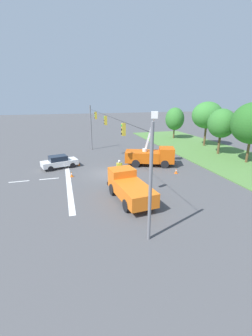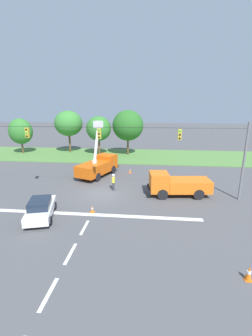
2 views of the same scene
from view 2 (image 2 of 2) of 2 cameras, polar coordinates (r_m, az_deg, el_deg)
ground_plane at (r=22.63m, az=-6.01°, el=-6.63°), size 200.00×200.00×0.00m
grass_verge at (r=39.67m, az=-0.75°, el=3.17°), size 56.00×12.00×0.10m
lane_markings at (r=17.49m, az=-10.00°, el=-13.77°), size 17.60×15.25×0.01m
signal_gantry at (r=21.38m, az=-6.36°, el=4.45°), size 26.20×0.33×7.20m
tree_far_west at (r=45.18m, az=-25.20°, el=8.43°), size 4.27×3.71×6.40m
tree_west at (r=43.01m, az=-14.39°, el=10.89°), size 5.02×5.23×7.71m
tree_centre at (r=39.88m, az=-6.97°, el=9.89°), size 4.33×3.86×6.84m
tree_east at (r=39.62m, az=0.49°, el=10.73°), size 5.37×5.21×7.86m
utility_truck_bucket_lift at (r=28.23m, az=-7.01°, el=0.76°), size 4.54×6.74×6.77m
utility_truck_support_near at (r=22.40m, az=12.73°, el=-4.02°), size 6.16×2.87×2.28m
sedan_white at (r=18.96m, az=-20.86°, el=-9.55°), size 2.86×4.62×1.56m
road_worker at (r=23.25m, az=-3.21°, el=-3.34°), size 0.26×0.65×1.77m
traffic_cone_foreground_left at (r=18.96m, az=-8.56°, el=-10.29°), size 0.36×0.36×0.62m
traffic_cone_foreground_right at (r=21.28m, az=-19.16°, el=-7.97°), size 0.36×0.36×0.67m
traffic_cone_mid_left at (r=29.44m, az=1.05°, el=-0.70°), size 0.36×0.36×0.61m
traffic_cone_mid_right at (r=13.83m, az=28.75°, el=-22.37°), size 0.36×0.36×0.82m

